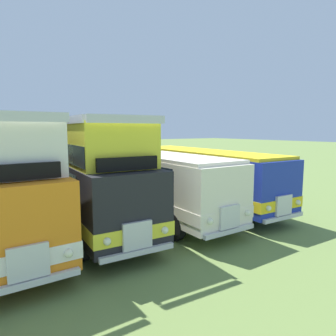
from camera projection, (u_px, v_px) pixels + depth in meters
The scene contains 5 objects.
ground_plane at pixel (49, 230), 12.31m from camera, with size 200.00×200.00×0.00m, color olive.
bus_fourth_in_row at pixel (85, 170), 12.99m from camera, with size 3.07×10.74×4.52m.
bus_fifth_in_row at pixel (149, 177), 14.82m from camera, with size 2.65×11.05×2.99m.
bus_sixth_in_row at pixel (201, 173), 16.50m from camera, with size 2.94×10.94×2.99m.
rope_fence_line at pixel (11, 175), 22.74m from camera, with size 22.15×0.08×1.05m.
Camera 1 is at (-2.49, -12.61, 4.09)m, focal length 32.07 mm.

